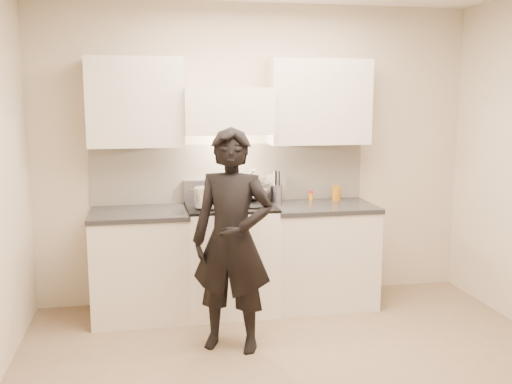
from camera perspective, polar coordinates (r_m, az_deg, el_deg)
The scene contains 11 objects.
ground_plane at distance 3.99m, azimuth 5.17°, elevation -18.43°, with size 4.00×4.00×0.00m, color #897051.
room_shell at distance 3.89m, azimuth 3.18°, elevation 5.49°, with size 4.04×3.54×2.70m.
stove at distance 5.06m, azimuth -2.54°, elevation -6.53°, with size 0.76×0.65×0.96m.
counter_right at distance 5.24m, azimuth 6.52°, elevation -6.18°, with size 0.92×0.67×0.92m.
counter_left at distance 5.01m, azimuth -11.46°, elevation -7.03°, with size 0.82×0.67×0.92m.
wok at distance 5.10m, azimuth -0.61°, elevation 0.39°, with size 0.39×0.48×0.31m.
stock_pot at distance 4.80m, azimuth -4.76°, elevation -0.50°, with size 0.34×0.25×0.16m.
utensil_crock at distance 5.23m, azimuth 2.06°, elevation -0.02°, with size 0.11×0.11×0.29m.
spice_jar at distance 5.34m, azimuth 5.53°, elevation -0.33°, with size 0.04×0.04×0.09m.
oil_glass at distance 5.35m, azimuth 8.03°, elevation -0.08°, with size 0.08×0.08×0.14m.
person at distance 4.20m, azimuth -2.39°, elevation -4.89°, with size 0.60×0.40×1.65m, color black.
Camera 1 is at (-1.00, -3.39, 1.86)m, focal length 40.00 mm.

